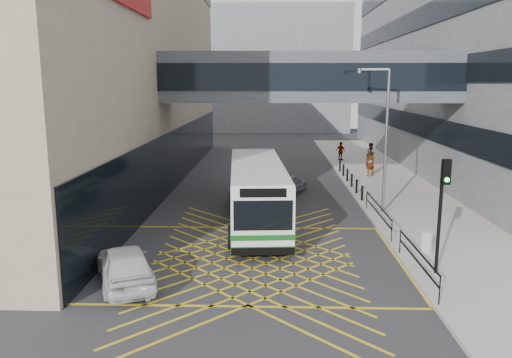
# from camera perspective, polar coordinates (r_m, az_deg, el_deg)

# --- Properties ---
(ground) EXTENTS (120.00, 120.00, 0.00)m
(ground) POSITION_cam_1_polar(r_m,az_deg,el_deg) (20.94, -0.34, -9.10)
(ground) COLOR #333335
(building_whsmith) EXTENTS (24.17, 42.00, 16.00)m
(building_whsmith) POSITION_cam_1_polar(r_m,az_deg,el_deg) (40.28, -26.44, 11.00)
(building_whsmith) COLOR tan
(building_whsmith) RESTS_ON ground
(building_far) EXTENTS (28.00, 16.00, 18.00)m
(building_far) POSITION_cam_1_polar(r_m,az_deg,el_deg) (79.72, -0.19, 12.27)
(building_far) COLOR slate
(building_far) RESTS_ON ground
(skybridge) EXTENTS (20.00, 4.10, 3.00)m
(skybridge) POSITION_cam_1_polar(r_m,az_deg,el_deg) (31.74, 5.99, 11.48)
(skybridge) COLOR #474C51
(skybridge) RESTS_ON ground
(pavement) EXTENTS (6.00, 54.00, 0.16)m
(pavement) POSITION_cam_1_polar(r_m,az_deg,el_deg) (36.33, 14.90, -0.69)
(pavement) COLOR #ADA89F
(pavement) RESTS_ON ground
(box_junction) EXTENTS (12.00, 9.00, 0.01)m
(box_junction) POSITION_cam_1_polar(r_m,az_deg,el_deg) (20.94, -0.34, -9.09)
(box_junction) COLOR gold
(box_junction) RESTS_ON ground
(bus) EXTENTS (3.45, 11.54, 3.19)m
(bus) POSITION_cam_1_polar(r_m,az_deg,el_deg) (25.49, 0.10, -1.44)
(bus) COLOR white
(bus) RESTS_ON ground
(car_white) EXTENTS (3.67, 5.16, 1.52)m
(car_white) POSITION_cam_1_polar(r_m,az_deg,el_deg) (18.77, -14.74, -9.43)
(car_white) COLOR silver
(car_white) RESTS_ON ground
(car_dark) EXTENTS (2.41, 4.81, 1.44)m
(car_dark) POSITION_cam_1_polar(r_m,az_deg,el_deg) (39.46, 1.47, 1.54)
(car_dark) COLOR #222428
(car_dark) RESTS_ON ground
(car_silver) EXTENTS (2.96, 4.38, 1.26)m
(car_silver) POSITION_cam_1_polar(r_m,az_deg,el_deg) (32.88, 3.68, -0.56)
(car_silver) COLOR #93979C
(car_silver) RESTS_ON ground
(traffic_light) EXTENTS (0.33, 0.51, 4.36)m
(traffic_light) POSITION_cam_1_polar(r_m,az_deg,el_deg) (19.32, 20.53, -2.26)
(traffic_light) COLOR black
(traffic_light) RESTS_ON pavement
(street_lamp) EXTENTS (1.76, 0.54, 7.76)m
(street_lamp) POSITION_cam_1_polar(r_m,az_deg,el_deg) (27.71, 14.31, 5.24)
(street_lamp) COLOR slate
(street_lamp) RESTS_ON pavement
(litter_bin) EXTENTS (0.53, 0.53, 0.91)m
(litter_bin) POSITION_cam_1_polar(r_m,az_deg,el_deg) (22.23, 18.84, -6.83)
(litter_bin) COLOR #ADA89E
(litter_bin) RESTS_ON pavement
(kerb_railings) EXTENTS (0.05, 12.54, 1.00)m
(kerb_railings) POSITION_cam_1_polar(r_m,az_deg,el_deg) (22.99, 15.40, -5.36)
(kerb_railings) COLOR black
(kerb_railings) RESTS_ON pavement
(bollards) EXTENTS (0.14, 10.14, 0.90)m
(bollards) POSITION_cam_1_polar(r_m,az_deg,el_deg) (35.70, 10.64, 0.16)
(bollards) COLOR black
(bollards) RESTS_ON pavement
(pedestrian_a) EXTENTS (0.87, 0.73, 1.89)m
(pedestrian_a) POSITION_cam_1_polar(r_m,az_deg,el_deg) (38.99, 12.93, 1.71)
(pedestrian_a) COLOR gray
(pedestrian_a) RESTS_ON pavement
(pedestrian_b) EXTENTS (1.09, 1.05, 1.96)m
(pedestrian_b) POSITION_cam_1_polar(r_m,az_deg,el_deg) (43.75, 13.02, 2.74)
(pedestrian_b) COLOR gray
(pedestrian_b) RESTS_ON pavement
(pedestrian_c) EXTENTS (1.05, 1.03, 1.69)m
(pedestrian_c) POSITION_cam_1_polar(r_m,az_deg,el_deg) (46.39, 9.67, 3.15)
(pedestrian_c) COLOR gray
(pedestrian_c) RESTS_ON pavement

